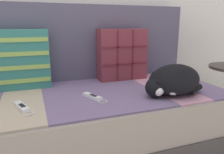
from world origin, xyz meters
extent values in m
cube|color=#3D3838|center=(0.00, 0.10, 0.09)|extent=(2.17, 0.89, 0.19)
cube|color=gray|center=(0.00, 0.10, 0.30)|extent=(2.13, 0.88, 0.22)
cube|color=tan|center=(-0.23, 0.08, 0.41)|extent=(0.23, 0.79, 0.01)
cube|color=slate|center=(0.00, 0.08, 0.41)|extent=(0.23, 0.79, 0.01)
cube|color=slate|center=(0.23, 0.08, 0.41)|extent=(0.23, 0.79, 0.01)
cube|color=slate|center=(0.45, 0.08, 0.41)|extent=(0.23, 0.79, 0.01)
cube|color=#C6899E|center=(0.68, 0.08, 0.41)|extent=(0.23, 0.79, 0.01)
cube|color=slate|center=(0.91, 0.08, 0.41)|extent=(0.23, 0.79, 0.01)
cube|color=#514C60|center=(0.00, 0.48, 0.70)|extent=(2.13, 0.14, 0.56)
cube|color=brown|center=(0.50, 0.34, 0.61)|extent=(0.37, 0.13, 0.38)
cube|color=maroon|center=(0.50, 0.27, 0.54)|extent=(0.36, 0.01, 0.01)
cube|color=maroon|center=(0.44, 0.27, 0.61)|extent=(0.01, 0.01, 0.37)
cube|color=maroon|center=(0.50, 0.27, 0.67)|extent=(0.36, 0.01, 0.01)
cube|color=maroon|center=(0.56, 0.27, 0.61)|extent=(0.01, 0.01, 0.37)
cube|color=#337A70|center=(-0.23, 0.34, 0.61)|extent=(0.38, 0.13, 0.39)
cube|color=#93B751|center=(-0.23, 0.27, 0.48)|extent=(0.37, 0.01, 0.03)
cube|color=#93B751|center=(-0.23, 0.27, 0.57)|extent=(0.37, 0.01, 0.03)
cube|color=#93B751|center=(-0.23, 0.27, 0.65)|extent=(0.37, 0.01, 0.03)
cube|color=#93B751|center=(-0.23, 0.27, 0.74)|extent=(0.37, 0.01, 0.03)
ellipsoid|color=black|center=(0.64, -0.15, 0.51)|extent=(0.32, 0.22, 0.19)
sphere|color=black|center=(0.50, -0.15, 0.48)|extent=(0.12, 0.12, 0.12)
sphere|color=white|center=(0.50, -0.18, 0.47)|extent=(0.06, 0.06, 0.06)
ellipsoid|color=white|center=(0.59, -0.21, 0.48)|extent=(0.09, 0.05, 0.09)
cylinder|color=black|center=(0.76, -0.18, 0.45)|extent=(0.14, 0.10, 0.04)
cone|color=black|center=(0.50, -0.18, 0.54)|extent=(0.04, 0.04, 0.04)
cone|color=black|center=(0.50, -0.12, 0.54)|extent=(0.04, 0.04, 0.04)
cube|color=white|center=(-0.23, -0.06, 0.42)|extent=(0.08, 0.16, 0.02)
cube|color=black|center=(-0.22, -0.07, 0.44)|extent=(0.04, 0.06, 0.00)
cube|color=black|center=(-0.25, 0.01, 0.42)|extent=(0.03, 0.02, 0.02)
torus|color=silver|center=(-0.19, -0.16, 0.42)|extent=(0.06, 0.06, 0.01)
cube|color=white|center=(0.16, -0.03, 0.42)|extent=(0.09, 0.15, 0.02)
cube|color=black|center=(0.16, -0.04, 0.44)|extent=(0.04, 0.05, 0.00)
cube|color=black|center=(0.13, 0.03, 0.42)|extent=(0.03, 0.02, 0.02)
torus|color=silver|center=(0.19, -0.12, 0.42)|extent=(0.06, 0.06, 0.01)
camera|label=1|loc=(-0.16, -1.20, 0.83)|focal=35.00mm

